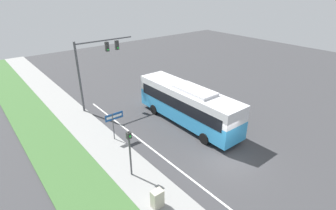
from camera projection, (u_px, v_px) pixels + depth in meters
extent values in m
plane|color=#38383A|center=(230.00, 159.00, 18.75)|extent=(80.00, 80.00, 0.00)
cube|color=gray|center=(161.00, 199.00, 15.20)|extent=(2.80, 80.00, 0.12)
cube|color=silver|center=(193.00, 181.00, 16.70)|extent=(0.14, 30.00, 0.01)
cube|color=#3393D1|center=(187.00, 111.00, 23.05)|extent=(2.51, 10.71, 1.58)
cube|color=silver|center=(188.00, 96.00, 22.44)|extent=(2.51, 10.71, 1.29)
cube|color=black|center=(188.00, 100.00, 22.63)|extent=(2.55, 9.86, 0.98)
cube|color=silver|center=(195.00, 90.00, 21.55)|extent=(1.76, 3.75, 0.24)
cylinder|color=black|center=(154.00, 109.00, 25.03)|extent=(0.28, 0.92, 0.92)
cylinder|color=black|center=(173.00, 103.00, 26.40)|extent=(0.28, 0.92, 0.92)
cylinder|color=black|center=(205.00, 139.00, 20.35)|extent=(0.28, 0.92, 0.92)
cylinder|color=black|center=(225.00, 129.00, 21.72)|extent=(0.28, 0.92, 0.92)
cylinder|color=#4C4C51|center=(80.00, 79.00, 24.14)|extent=(0.20, 0.20, 6.81)
cylinder|color=#4C4C51|center=(104.00, 40.00, 24.43)|extent=(5.74, 0.14, 0.14)
cube|color=#2D2D2D|center=(107.00, 47.00, 24.80)|extent=(0.32, 0.28, 0.90)
sphere|color=#1ED838|center=(108.00, 50.00, 24.78)|extent=(0.18, 0.18, 0.18)
cube|color=#2D2D2D|center=(117.00, 45.00, 25.40)|extent=(0.32, 0.28, 0.90)
sphere|color=#1ED838|center=(118.00, 48.00, 25.38)|extent=(0.18, 0.18, 0.18)
cylinder|color=#4C4C51|center=(130.00, 155.00, 16.44)|extent=(0.12, 0.12, 3.31)
cube|color=#2D2D2D|center=(129.00, 135.00, 15.82)|extent=(0.28, 0.24, 0.44)
sphere|color=#1ED838|center=(130.00, 136.00, 15.72)|extent=(0.14, 0.14, 0.14)
cylinder|color=#4C4C51|center=(113.00, 127.00, 20.48)|extent=(0.08, 0.08, 2.42)
cube|color=#19478C|center=(114.00, 116.00, 20.19)|extent=(1.53, 0.03, 0.55)
cube|color=white|center=(114.00, 117.00, 20.18)|extent=(1.30, 0.01, 0.19)
cube|color=#B7B29E|center=(157.00, 199.00, 14.43)|extent=(0.66, 0.47, 1.08)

